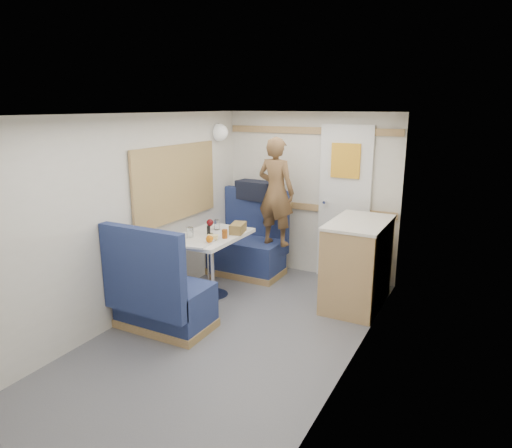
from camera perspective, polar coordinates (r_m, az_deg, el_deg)
The scene contains 26 objects.
floor at distance 4.11m, azimuth -5.54°, elevation -15.67°, with size 4.50×4.50×0.00m, color #515156.
ceiling at distance 3.55m, azimuth -6.35°, elevation 13.42°, with size 4.50×4.50×0.00m, color silver.
wall_back at distance 5.67m, azimuth 6.73°, elevation 3.64°, with size 2.20×0.02×2.00m, color silver.
wall_left at distance 4.40m, azimuth -17.97°, elevation -0.18°, with size 0.02×4.50×2.00m, color silver.
wall_right at distance 3.26m, azimuth 10.51°, elevation -4.78°, with size 0.02×4.50×2.00m, color silver.
oak_trim_low at distance 5.68m, azimuth 6.61°, elevation 2.12°, with size 2.15×0.02×0.08m, color olive.
oak_trim_high at distance 5.55m, azimuth 6.90°, elevation 11.53°, with size 2.15×0.02×0.08m, color olive.
side_window at distance 5.06m, azimuth -9.98°, elevation 5.09°, with size 0.04×1.30×0.72m, color #A4B297.
rear_door at distance 5.50m, azimuth 10.97°, elevation 2.85°, with size 0.62×0.12×1.86m.
dinette_table at distance 4.98m, azimuth -5.70°, elevation -3.03°, with size 0.62×0.92×0.72m.
bench_far at distance 5.76m, azimuth -0.92°, elevation -3.26°, with size 0.90×0.59×1.05m.
bench_near at distance 4.42m, azimuth -11.83°, elevation -9.28°, with size 0.90×0.59×1.05m.
ledge at distance 5.83m, azimuth 0.26°, elevation 2.86°, with size 0.90×0.14×0.04m, color olive.
dome_light at distance 5.68m, azimuth -4.58°, elevation 11.35°, with size 0.20×0.20×0.20m, color white.
galley_counter at distance 4.92m, azimuth 12.51°, elevation -4.77°, with size 0.57×0.92×0.92m.
person at distance 5.35m, azimuth 2.50°, elevation 4.03°, with size 0.47×0.31×1.28m, color brown.
duffel_bag at distance 5.82m, azimuth -0.03°, elevation 4.23°, with size 0.50×0.24×0.24m, color black.
tray at distance 4.64m, azimuth -7.38°, elevation -2.30°, with size 0.29×0.37×0.02m, color silver.
orange_fruit at distance 4.58m, azimuth -5.83°, elevation -1.87°, with size 0.08×0.08×0.08m, color #E85A0A.
cheese_block at distance 4.72m, azimuth -5.44°, elevation -1.60°, with size 0.11×0.06×0.04m, color #E9CC86.
wine_glass at distance 4.91m, azimuth -5.78°, elevation 0.10°, with size 0.08×0.08×0.17m.
tumbler_left at distance 4.79m, azimuth -8.25°, elevation -1.13°, with size 0.08×0.08×0.12m, color white.
tumbler_mid at distance 5.11m, azimuth -4.91°, elevation -0.09°, with size 0.07×0.07×0.11m, color white.
beer_glass at distance 4.78m, azimuth -3.93°, elevation -1.24°, with size 0.06×0.06×0.09m, color brown.
pepper_grinder at distance 4.93m, azimuth -5.95°, elevation -0.75°, with size 0.04×0.04×0.10m, color black.
bread_loaf at distance 4.97m, azimuth -2.28°, elevation -0.51°, with size 0.14×0.25×0.10m, color brown.
Camera 1 is at (1.98, -2.95, 2.07)m, focal length 32.00 mm.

